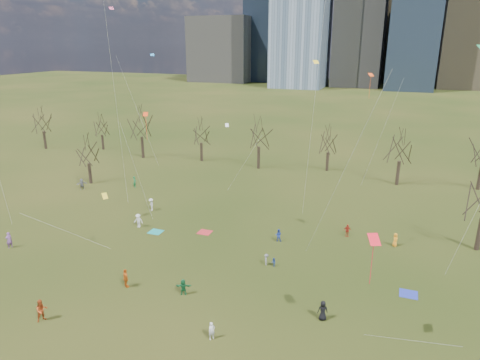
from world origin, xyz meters
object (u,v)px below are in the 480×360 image
(blanket_crimson, at_px, (205,232))
(person_2, at_px, (42,310))
(blanket_teal, at_px, (156,232))
(person_1, at_px, (212,331))
(person_4, at_px, (126,278))
(blanket_navy, at_px, (408,294))

(blanket_crimson, height_order, person_2, person_2)
(blanket_teal, distance_m, person_1, 21.34)
(person_4, bearing_deg, person_2, 98.18)
(blanket_navy, bearing_deg, person_1, -139.89)
(person_1, bearing_deg, blanket_navy, -10.74)
(blanket_crimson, relative_size, person_4, 0.85)
(person_2, bearing_deg, person_4, 2.76)
(blanket_crimson, bearing_deg, blanket_navy, -13.31)
(blanket_crimson, relative_size, person_2, 0.82)
(blanket_teal, bearing_deg, blanket_navy, -6.88)
(blanket_teal, height_order, blanket_navy, same)
(blanket_crimson, height_order, person_1, person_1)
(blanket_crimson, bearing_deg, person_4, -97.09)
(blanket_navy, relative_size, person_2, 0.82)
(blanket_navy, bearing_deg, blanket_teal, 173.12)
(blanket_teal, xyz_separation_m, person_4, (3.95, -11.68, 0.93))
(person_2, relative_size, person_4, 1.04)
(blanket_crimson, distance_m, person_4, 13.83)
(person_1, bearing_deg, blanket_teal, 82.23)
(blanket_navy, distance_m, person_4, 26.29)
(blanket_navy, bearing_deg, person_2, -152.26)
(blanket_teal, distance_m, blanket_crimson, 6.00)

